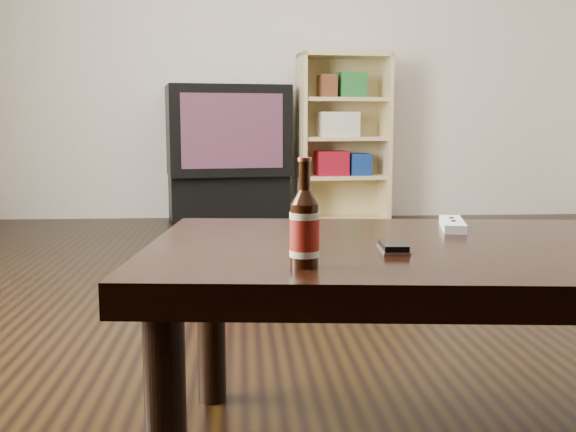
{
  "coord_description": "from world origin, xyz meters",
  "views": [
    {
      "loc": [
        -0.45,
        -2.33,
        0.75
      ],
      "look_at": [
        -0.36,
        -1.13,
        0.58
      ],
      "focal_mm": 42.0,
      "sensor_mm": 36.0,
      "label": 1
    }
  ],
  "objects": [
    {
      "name": "phone",
      "position": [
        -0.14,
        -0.99,
        0.49
      ],
      "size": [
        0.06,
        0.11,
        0.02
      ],
      "rotation": [
        0.0,
        0.0,
        -0.06
      ],
      "color": "#B9B9BC",
      "rests_on": "coffee_table"
    },
    {
      "name": "tv_stand",
      "position": [
        -0.55,
        2.84,
        0.18
      ],
      "size": [
        0.94,
        0.57,
        0.35
      ],
      "primitive_type": "cube",
      "rotation": [
        0.0,
        0.0,
        0.16
      ],
      "color": "black",
      "rests_on": "floor"
    },
    {
      "name": "tv",
      "position": [
        -0.55,
        2.84,
        0.69
      ],
      "size": [
        0.97,
        0.69,
        0.67
      ],
      "rotation": [
        0.0,
        0.0,
        0.16
      ],
      "color": "black",
      "rests_on": "tv_stand"
    },
    {
      "name": "remote",
      "position": [
        0.08,
        -0.71,
        0.5
      ],
      "size": [
        0.09,
        0.2,
        0.02
      ],
      "rotation": [
        0.0,
        0.0,
        -0.22
      ],
      "color": "silver",
      "rests_on": "coffee_table"
    },
    {
      "name": "bookshelf",
      "position": [
        0.32,
        2.76,
        0.65
      ],
      "size": [
        0.71,
        0.38,
        1.26
      ],
      "rotation": [
        0.0,
        0.0,
        0.1
      ],
      "color": "tan",
      "rests_on": "floor"
    },
    {
      "name": "coffee_table",
      "position": [
        0.0,
        -0.92,
        0.42
      ],
      "size": [
        1.37,
        0.88,
        0.49
      ],
      "rotation": [
        0.0,
        0.0,
        -0.1
      ],
      "color": "black",
      "rests_on": "floor"
    },
    {
      "name": "floor",
      "position": [
        0.0,
        0.0,
        -0.01
      ],
      "size": [
        5.0,
        6.0,
        0.01
      ],
      "primitive_type": "cube",
      "color": "black",
      "rests_on": "ground"
    },
    {
      "name": "beer_bottle",
      "position": [
        -0.33,
        -1.13,
        0.56
      ],
      "size": [
        0.07,
        0.07,
        0.2
      ],
      "rotation": [
        0.0,
        0.0,
        0.28
      ],
      "color": "black",
      "rests_on": "coffee_table"
    },
    {
      "name": "wall_back",
      "position": [
        0.0,
        3.01,
        1.35
      ],
      "size": [
        5.0,
        0.02,
        2.7
      ],
      "primitive_type": "cube",
      "color": "silver",
      "rests_on": "ground"
    }
  ]
}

